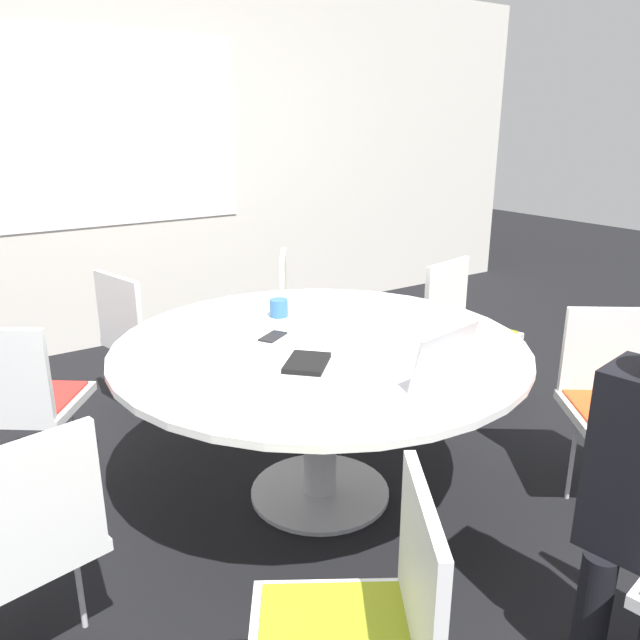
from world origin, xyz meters
TOP-DOWN VIEW (x-y plane):
  - ground_plane at (0.00, 0.00)m, footprint 16.00×16.00m
  - wall_back at (0.00, 2.57)m, footprint 8.00×0.07m
  - conference_table at (0.00, 0.00)m, footprint 1.74×1.74m
  - chair_1 at (1.09, -0.71)m, footprint 0.60×0.60m
  - chair_2 at (1.25, 0.35)m, footprint 0.52×0.51m
  - chair_3 at (0.65, 1.13)m, footprint 0.59×0.60m
  - chair_4 at (-0.36, 1.25)m, footprint 0.51×0.52m
  - chair_5 at (-1.08, 0.73)m, footprint 0.60×0.60m
  - chair_6 at (-1.27, -0.30)m, footprint 0.51×0.49m
  - chair_7 at (-0.64, -1.13)m, footprint 0.59×0.60m
  - laptop at (0.10, -0.55)m, footprint 0.37×0.30m
  - spiral_notebook at (-0.18, -0.18)m, footprint 0.26×0.25m
  - coffee_cup at (0.04, 0.41)m, footprint 0.09×0.09m
  - cell_phone at (-0.13, 0.17)m, footprint 0.16×0.13m

SIDE VIEW (x-z plane):
  - ground_plane at x=0.00m, z-range 0.00..0.00m
  - chair_1 at x=1.09m, z-range 0.08..0.92m
  - chair_2 at x=1.25m, z-range 0.08..0.92m
  - chair_3 at x=0.65m, z-range 0.08..0.92m
  - chair_4 at x=-0.36m, z-range 0.08..0.92m
  - chair_5 at x=-1.08m, z-range 0.08..0.92m
  - chair_6 at x=-1.27m, z-range 0.08..0.92m
  - chair_7 at x=-0.64m, z-range 0.08..0.92m
  - conference_table at x=0.00m, z-range 0.26..0.99m
  - cell_phone at x=-0.13m, z-range 0.74..0.74m
  - spiral_notebook at x=-0.18m, z-range 0.74..0.76m
  - coffee_cup at x=0.04m, z-range 0.74..0.82m
  - laptop at x=0.10m, z-range 0.68..0.90m
  - wall_back at x=0.00m, z-range 0.00..2.70m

